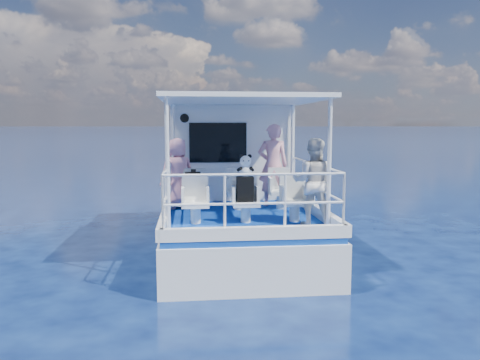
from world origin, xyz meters
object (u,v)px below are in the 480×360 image
(passenger_port_fwd, at_px, (178,173))
(backpack_center, at_px, (245,189))
(panda, at_px, (245,166))
(passenger_stbd_aft, at_px, (313,182))

(passenger_port_fwd, bearing_deg, backpack_center, 108.62)
(backpack_center, xyz_separation_m, panda, (0.01, 0.03, 0.42))
(passenger_port_fwd, bearing_deg, passenger_stbd_aft, 122.29)
(passenger_port_fwd, relative_size, backpack_center, 3.31)
(backpack_center, bearing_deg, passenger_port_fwd, 127.52)
(backpack_center, bearing_deg, panda, 70.49)
(passenger_port_fwd, bearing_deg, panda, 109.35)
(passenger_port_fwd, xyz_separation_m, passenger_stbd_aft, (2.40, -1.93, 0.02))
(passenger_port_fwd, height_order, panda, passenger_port_fwd)
(panda, bearing_deg, passenger_stbd_aft, -16.71)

